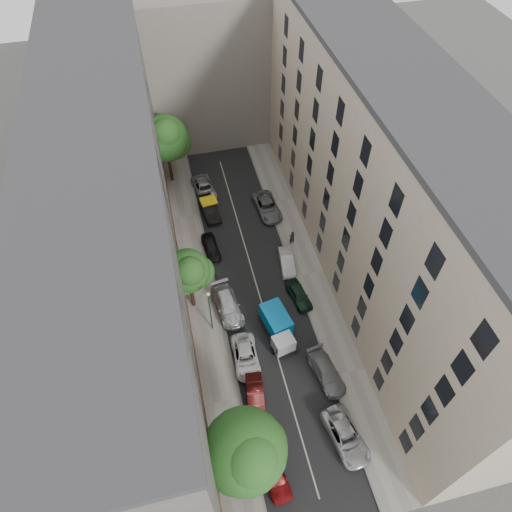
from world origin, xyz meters
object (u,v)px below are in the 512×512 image
object	(u,v)px
car_left_2	(246,357)
car_left_6	(204,188)
car_left_1	(255,396)
pedestrian	(292,237)
lamp_post	(210,307)
tree_mid	(189,273)
tree_near	(247,452)
tarp_truck	(278,327)
car_right_3	(287,262)
car_right_4	(267,207)
car_right_1	(326,372)
car_left_3	(227,305)
car_right_0	(346,436)
car_left_0	(275,475)
car_left_4	(211,247)
tree_far	(166,140)
car_right_2	(299,295)
car_left_5	(209,208)

from	to	relation	value
car_left_2	car_left_6	xyz separation A→B (m)	(0.00, 22.40, 0.02)
car_left_1	pedestrian	bearing A→B (deg)	71.72
car_left_1	lamp_post	bearing A→B (deg)	114.87
tree_mid	tree_near	bearing A→B (deg)	-84.35
tarp_truck	car_right_3	xyz separation A→B (m)	(3.00, 7.47, -0.59)
car_left_1	car_right_4	world-z (taller)	car_right_4
car_right_1	car_right_4	size ratio (longest dim) A/B	0.92
car_left_3	pedestrian	bearing A→B (deg)	31.45
car_right_0	pedestrian	bearing A→B (deg)	76.68
car_left_0	lamp_post	distance (m)	14.13
car_left_4	car_left_6	bearing A→B (deg)	80.94
car_left_0	lamp_post	size ratio (longest dim) A/B	0.72
tarp_truck	tree_mid	distance (m)	9.29
car_left_0	car_right_1	bearing A→B (deg)	41.04
car_left_3	car_right_4	distance (m)	13.86
car_right_4	lamp_post	bearing A→B (deg)	-126.61
car_left_4	pedestrian	bearing A→B (deg)	-10.85
tarp_truck	car_left_6	size ratio (longest dim) A/B	1.08
car_left_0	tree_far	bearing A→B (deg)	89.48
car_right_1	car_left_3	bearing A→B (deg)	119.34
tree_near	tree_mid	distance (m)	16.09
tree_near	car_left_0	bearing A→B (deg)	-14.32
car_right_1	pedestrian	xyz separation A→B (m)	(1.39, 15.19, 0.34)
car_left_2	lamp_post	xyz separation A→B (m)	(-2.29, 3.83, 3.00)
car_right_2	car_left_0	bearing A→B (deg)	-122.11
car_left_3	tree_far	distance (m)	20.56
car_left_5	car_right_4	distance (m)	6.51
tarp_truck	car_left_1	xyz separation A→B (m)	(-3.40, -5.53, -0.58)
car_left_3	car_right_4	world-z (taller)	car_left_3
car_left_5	car_right_1	distance (m)	22.70
car_right_1	car_right_2	distance (m)	8.20
car_left_4	car_right_1	world-z (taller)	car_right_1
car_right_3	tree_mid	size ratio (longest dim) A/B	0.52
car_left_3	car_left_4	distance (m)	7.61
car_left_0	tree_near	world-z (taller)	tree_near
car_right_0	tree_mid	xyz separation A→B (m)	(-9.55, 15.09, 4.52)
tree_mid	tree_far	world-z (taller)	tree_far
car_left_1	car_left_5	xyz separation A→B (m)	(0.00, 22.40, 0.10)
car_left_1	car_right_2	size ratio (longest dim) A/B	1.04
car_left_2	car_right_2	bearing A→B (deg)	41.64
car_left_6	tarp_truck	bearing A→B (deg)	-87.31
car_left_0	tree_far	xyz separation A→B (m)	(-3.39, 35.07, 5.32)
tree_far	car_right_3	bearing A→B (deg)	-58.33
car_left_6	tree_near	xyz separation A→B (m)	(-1.92, -31.71, 5.18)
car_right_1	tree_far	bearing A→B (deg)	99.74
car_left_5	lamp_post	world-z (taller)	lamp_post
car_left_6	car_right_1	size ratio (longest dim) A/B	1.01
car_right_4	tree_mid	bearing A→B (deg)	-136.61
tarp_truck	lamp_post	xyz separation A→B (m)	(-5.69, 1.90, 2.41)
car_right_3	car_right_4	size ratio (longest dim) A/B	0.76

